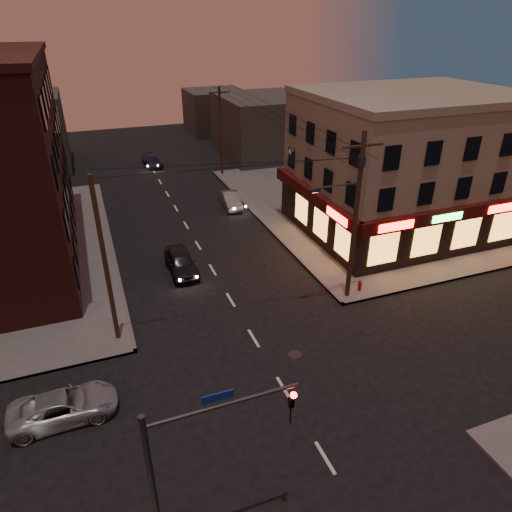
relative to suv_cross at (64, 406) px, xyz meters
name	(u,v)px	position (x,y,z in m)	size (l,w,h in m)	color
ground	(284,389)	(9.47, -1.79, -0.62)	(120.00, 120.00, 0.00)	black
sidewalk_ne	(378,201)	(27.47, 17.21, -0.54)	(24.00, 28.00, 0.15)	#514F4C
pizza_building	(406,164)	(25.40, 11.64, 4.73)	(15.85, 12.85, 10.50)	gray
bg_building_ne_a	(264,126)	(23.47, 36.21, 2.88)	(10.00, 12.00, 7.00)	#3F3D3A
bg_building_nw	(21,133)	(-3.53, 40.21, 3.38)	(9.00, 10.00, 8.00)	#3F3D3A
bg_building_ne_b	(216,112)	(21.47, 50.21, 2.38)	(8.00, 8.00, 6.00)	#3F3D3A
utility_pole_main	(354,210)	(16.15, 4.01, 5.14)	(4.20, 0.44, 10.00)	#382619
utility_pole_far	(221,132)	(16.27, 30.21, 4.03)	(0.26, 0.26, 9.00)	#382619
utility_pole_west	(105,263)	(2.67, 4.71, 4.03)	(0.24, 0.24, 9.00)	#382619
traffic_signal	(188,463)	(3.90, -7.39, 3.54)	(4.49, 0.32, 6.47)	#333538
suv_cross	(64,406)	(0.00, 0.00, 0.00)	(2.05, 4.45, 1.24)	#95999D
sedan_near	(181,262)	(7.44, 10.70, 0.12)	(1.75, 4.34, 1.48)	black
sedan_mid	(231,200)	(14.23, 20.81, 0.04)	(1.39, 3.98, 1.31)	gray
sedan_far	(152,161)	(9.69, 36.01, -0.03)	(1.64, 4.04, 1.17)	#191A32
fire_hydrant	(360,285)	(17.27, 4.21, -0.08)	(0.32, 0.32, 0.71)	maroon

